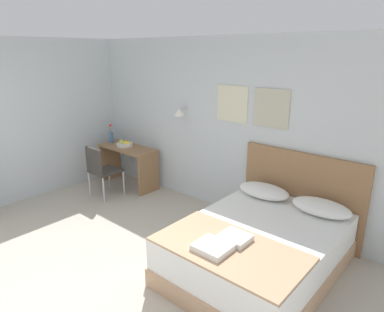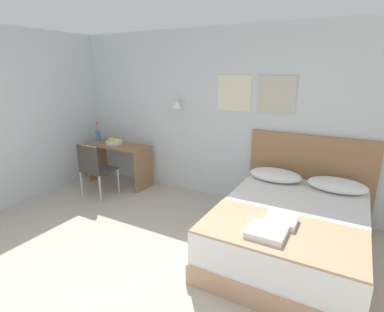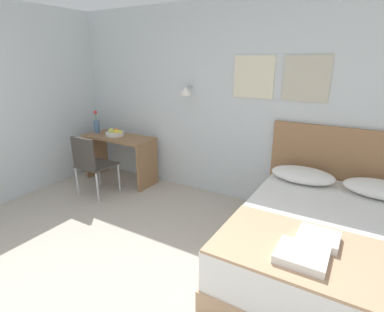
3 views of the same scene
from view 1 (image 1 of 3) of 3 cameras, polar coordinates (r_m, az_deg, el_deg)
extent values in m
plane|color=#B2A899|center=(4.18, -23.33, -20.11)|extent=(24.00, 24.00, 0.00)
cube|color=silver|center=(5.35, 3.72, 5.11)|extent=(5.86, 0.06, 2.65)
cube|color=beige|center=(5.05, 6.72, 8.64)|extent=(0.52, 0.02, 0.52)
cube|color=#B7B29E|center=(4.73, 13.09, 7.75)|extent=(0.52, 0.02, 0.52)
cylinder|color=#B2B2B7|center=(5.57, -1.48, 7.98)|extent=(0.02, 0.16, 0.02)
cone|color=white|center=(5.51, -2.11, 7.35)|extent=(0.17, 0.17, 0.12)
cube|color=tan|center=(4.18, 10.83, -17.01)|extent=(1.54, 2.05, 0.22)
cube|color=white|center=(4.03, 11.06, -13.66)|extent=(1.51, 2.01, 0.35)
cube|color=#8E6642|center=(4.80, 17.60, -6.29)|extent=(1.66, 0.06, 1.19)
ellipsoid|color=white|center=(4.69, 11.90, -5.70)|extent=(0.70, 0.42, 0.16)
ellipsoid|color=white|center=(4.41, 20.72, -8.00)|extent=(0.70, 0.42, 0.16)
cube|color=tan|center=(3.49, 6.14, -15.04)|extent=(1.49, 0.82, 0.02)
cube|color=white|center=(3.59, 7.18, -13.37)|extent=(0.30, 0.26, 0.06)
cube|color=white|center=(3.42, 3.46, -14.95)|extent=(0.34, 0.29, 0.06)
cube|color=#8E6642|center=(6.39, -10.71, 1.34)|extent=(1.16, 0.51, 0.03)
cube|color=#8E6642|center=(6.93, -13.44, -0.82)|extent=(0.04, 0.47, 0.71)
cube|color=#8E6642|center=(6.10, -7.21, -2.96)|extent=(0.04, 0.47, 0.71)
cube|color=#3D3833|center=(6.12, -14.19, -2.43)|extent=(0.46, 0.46, 0.02)
cube|color=#3D3833|center=(5.93, -16.04, -0.83)|extent=(0.42, 0.03, 0.44)
cylinder|color=#B7B7BC|center=(6.47, -13.61, -3.44)|extent=(0.03, 0.03, 0.43)
cylinder|color=#B7B7BC|center=(6.15, -11.30, -4.38)|extent=(0.03, 0.03, 0.43)
cylinder|color=#B7B7BC|center=(6.25, -16.73, -4.42)|extent=(0.03, 0.03, 0.43)
cylinder|color=#B7B7BC|center=(5.92, -14.50, -5.45)|extent=(0.03, 0.03, 0.43)
cylinder|color=silver|center=(6.45, -11.15, 1.87)|extent=(0.29, 0.29, 0.05)
ellipsoid|color=yellow|center=(6.39, -10.86, 2.15)|extent=(0.18, 0.12, 0.06)
sphere|color=orange|center=(6.49, -10.95, 2.36)|extent=(0.07, 0.07, 0.07)
sphere|color=#B2C156|center=(6.45, -11.69, 2.30)|extent=(0.09, 0.09, 0.09)
cylinder|color=#4C7099|center=(6.73, -13.33, 3.02)|extent=(0.09, 0.09, 0.20)
cylinder|color=#3D7538|center=(6.70, -13.43, 4.43)|extent=(0.01, 0.01, 0.14)
sphere|color=#DB3838|center=(6.68, -13.47, 5.02)|extent=(0.06, 0.06, 0.06)
camera|label=2|loc=(1.23, -51.30, -8.50)|focal=28.00mm
camera|label=3|loc=(1.64, -31.57, -3.96)|focal=28.00mm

